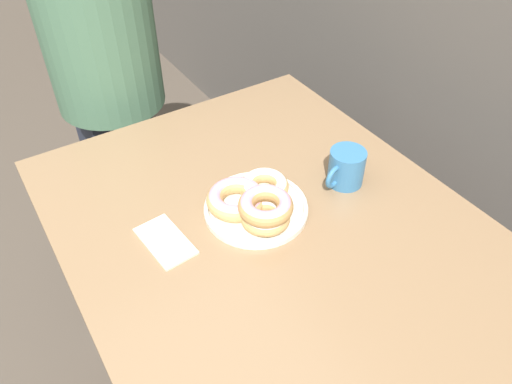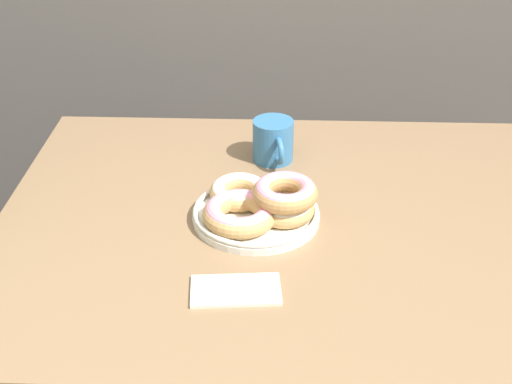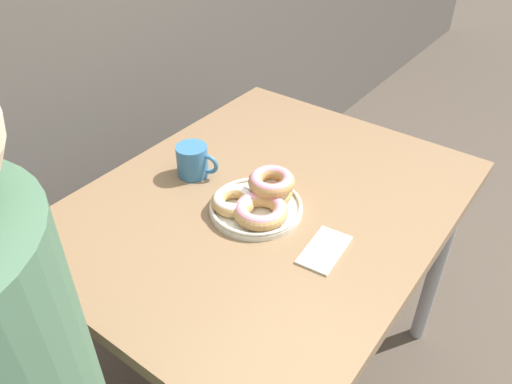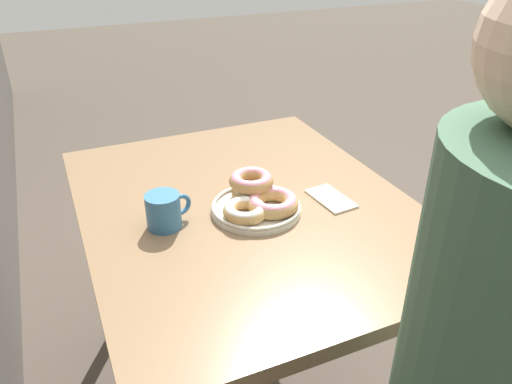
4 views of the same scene
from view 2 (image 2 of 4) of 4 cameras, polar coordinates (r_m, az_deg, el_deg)
name	(u,v)px [view 2 (image 2 of 4)]	position (r m, az deg, el deg)	size (l,w,h in m)	color
dining_table	(284,254)	(1.40, 2.22, -4.94)	(1.09, 0.87, 0.78)	#846647
donut_plate	(259,205)	(1.33, 0.24, -1.06)	(0.26, 0.25, 0.09)	silver
coffee_mug	(273,141)	(1.53, 1.40, 4.14)	(0.09, 0.12, 0.09)	teal
napkin	(236,290)	(1.17, -1.63, -7.86)	(0.15, 0.09, 0.01)	beige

